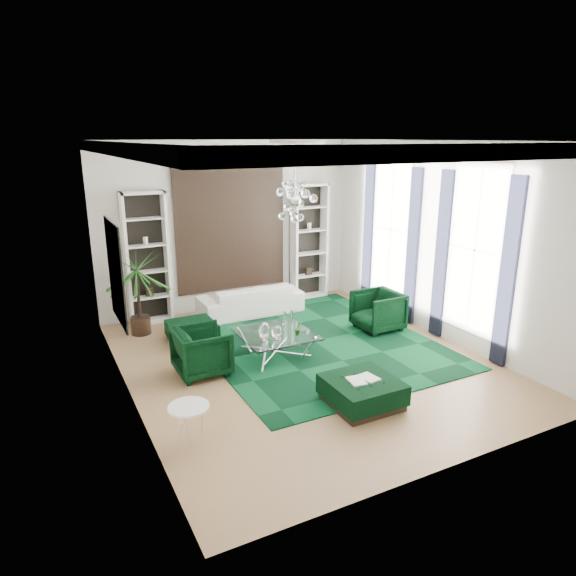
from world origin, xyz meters
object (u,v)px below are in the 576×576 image
coffee_table (276,344)px  ottoman_front (362,392)px  sofa (250,299)px  armchair_left (202,351)px  side_table (190,425)px  palm (137,283)px  armchair_right (378,311)px  ottoman_side (192,332)px

coffee_table → ottoman_front: coffee_table is taller
sofa → armchair_left: (-1.92, -2.44, 0.06)m
armchair_left → side_table: 2.06m
sofa → palm: palm is taller
sofa → armchair_right: 2.87m
armchair_right → ottoman_front: (-2.09, -2.44, -0.20)m
armchair_left → ottoman_front: 2.77m
ottoman_side → side_table: bearing=-107.4°
ottoman_side → palm: palm is taller
sofa → ottoman_front: bearing=88.2°
armchair_left → ottoman_front: size_ratio=0.87×
armchair_left → ottoman_side: size_ratio=1.01×
armchair_right → coffee_table: size_ratio=0.69×
armchair_left → ottoman_side: (0.26, 1.45, -0.21)m
armchair_right → palm: 4.89m
sofa → palm: (-2.46, -0.11, 0.74)m
ottoman_side → sofa: bearing=30.8°
side_table → palm: bearing=86.6°
armchair_left → ottoman_side: bearing=-10.2°
armchair_left → ottoman_side: armchair_left is taller
side_table → palm: palm is taller
ottoman_side → side_table: (-1.05, -3.34, 0.06)m
sofa → ottoman_side: sofa is taller
palm → side_table: bearing=-93.4°
armchair_right → side_table: bearing=-64.4°
sofa → armchair_left: bearing=51.8°
sofa → coffee_table: bearing=77.9°
side_table → coffee_table: bearing=42.0°
armchair_left → armchair_right: size_ratio=0.99×
armchair_right → side_table: (-4.66, -2.23, -0.15)m
sofa → ottoman_side: bearing=30.8°
ottoman_front → side_table: size_ratio=1.88×
coffee_table → ottoman_front: size_ratio=1.28×
sofa → ottoman_front: size_ratio=2.30×
ottoman_side → armchair_right: bearing=-17.1°
coffee_table → side_table: (-2.20, -1.98, 0.04)m
coffee_table → palm: size_ratio=0.60×
coffee_table → palm: 3.10m
sofa → coffee_table: sofa is taller
sofa → coffee_table: size_ratio=1.80×
side_table → palm: (0.25, 4.22, 0.82)m
armchair_right → palm: bearing=-114.3°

